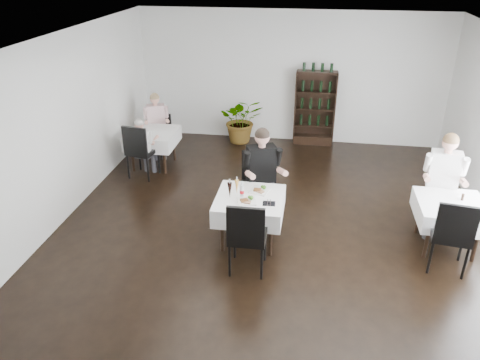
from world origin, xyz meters
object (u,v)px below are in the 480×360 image
at_px(wine_shelf, 315,109).
at_px(diner_main, 263,170).
at_px(potted_tree, 242,120).
at_px(main_table, 250,206).

distance_m(wine_shelf, diner_main, 3.79).
bearing_deg(wine_shelf, potted_tree, -174.85).
bearing_deg(wine_shelf, diner_main, -101.79).
height_order(wine_shelf, main_table, wine_shelf).
xyz_separation_m(potted_tree, diner_main, (0.91, -3.56, 0.41)).
bearing_deg(diner_main, potted_tree, 104.34).
height_order(wine_shelf, potted_tree, wine_shelf).
bearing_deg(main_table, wine_shelf, 78.22).
height_order(main_table, potted_tree, potted_tree).
distance_m(potted_tree, diner_main, 3.70).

